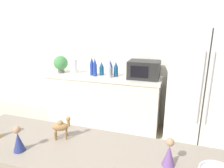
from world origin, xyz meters
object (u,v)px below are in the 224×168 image
at_px(back_bottle_1, 116,69).
at_px(back_bottle_2, 95,67).
at_px(paper_towel_roll, 74,66).
at_px(camel_figurine, 61,126).
at_px(back_bottle_5, 111,68).
at_px(back_bottle_0, 109,70).
at_px(back_bottle_3, 102,69).
at_px(refrigerator, 201,87).
at_px(wise_man_figurine_blue, 169,154).
at_px(microwave, 144,70).
at_px(wise_man_figurine_crimson, 18,140).
at_px(back_bottle_4, 92,66).
at_px(potted_plant, 61,63).

distance_m(back_bottle_1, back_bottle_2, 0.35).
xyz_separation_m(paper_towel_roll, camel_figurine, (0.97, -1.98, 0.01)).
distance_m(paper_towel_roll, back_bottle_5, 0.65).
distance_m(back_bottle_0, back_bottle_3, 0.21).
bearing_deg(paper_towel_roll, back_bottle_5, 6.16).
xyz_separation_m(refrigerator, back_bottle_5, (-1.41, 0.14, 0.16)).
height_order(back_bottle_3, wise_man_figurine_blue, back_bottle_3).
distance_m(microwave, back_bottle_0, 0.55).
bearing_deg(camel_figurine, refrigerator, 60.26).
bearing_deg(back_bottle_5, microwave, -5.81).
distance_m(camel_figurine, wise_man_figurine_blue, 0.72).
relative_size(refrigerator, back_bottle_0, 6.64).
xyz_separation_m(back_bottle_2, camel_figurine, (0.54, -1.91, -0.01)).
xyz_separation_m(back_bottle_3, wise_man_figurine_blue, (1.18, -2.07, 0.00)).
distance_m(microwave, wise_man_figurine_crimson, 2.25).
bearing_deg(back_bottle_2, microwave, 6.32).
xyz_separation_m(back_bottle_4, back_bottle_5, (0.29, 0.11, -0.03)).
xyz_separation_m(back_bottle_1, back_bottle_2, (-0.34, -0.08, 0.03)).
bearing_deg(back_bottle_3, refrigerator, -3.18).
height_order(back_bottle_2, back_bottle_4, back_bottle_4).
distance_m(microwave, camel_figurine, 2.01).
bearing_deg(back_bottle_3, wise_man_figurine_blue, -60.34).
relative_size(refrigerator, microwave, 3.55).
bearing_deg(refrigerator, microwave, 174.43).
bearing_deg(back_bottle_5, refrigerator, -5.67).
relative_size(potted_plant, paper_towel_roll, 1.22).
relative_size(back_bottle_3, wise_man_figurine_blue, 1.34).
distance_m(microwave, back_bottle_2, 0.80).
bearing_deg(back_bottle_5, back_bottle_2, -146.79).
relative_size(back_bottle_0, back_bottle_5, 1.03).
relative_size(microwave, back_bottle_2, 1.59).
relative_size(back_bottle_1, back_bottle_3, 1.08).
distance_m(paper_towel_roll, back_bottle_4, 0.36).
distance_m(back_bottle_0, back_bottle_5, 0.17).
relative_size(refrigerator, back_bottle_2, 5.66).
bearing_deg(back_bottle_3, back_bottle_2, -131.74).
height_order(camel_figurine, wise_man_figurine_blue, wise_man_figurine_blue).
height_order(paper_towel_roll, back_bottle_5, back_bottle_5).
bearing_deg(camel_figurine, back_bottle_3, 102.89).
bearing_deg(back_bottle_1, wise_man_figurine_blue, -65.78).
bearing_deg(back_bottle_4, microwave, 3.24).
bearing_deg(back_bottle_0, refrigerator, 1.11).
height_order(potted_plant, back_bottle_3, potted_plant).
bearing_deg(potted_plant, back_bottle_0, -3.69).
bearing_deg(wise_man_figurine_crimson, microwave, 79.00).
relative_size(paper_towel_roll, wise_man_figurine_crimson, 1.44).
xyz_separation_m(microwave, back_bottle_4, (-0.86, -0.05, 0.01)).
height_order(potted_plant, back_bottle_4, back_bottle_4).
bearing_deg(back_bottle_3, microwave, -0.33).
distance_m(microwave, back_bottle_1, 0.46).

